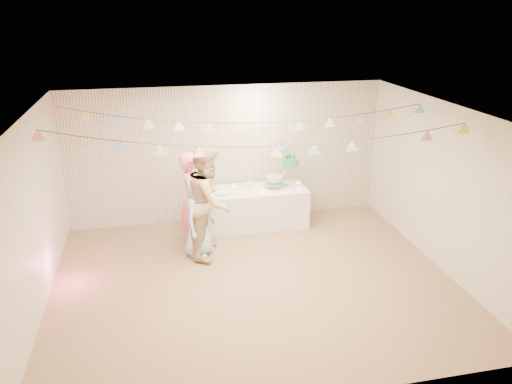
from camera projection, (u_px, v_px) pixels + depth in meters
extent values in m
plane|color=brown|center=(254.00, 281.00, 7.61)|extent=(6.00, 6.00, 0.00)
plane|color=white|center=(254.00, 113.00, 6.69)|extent=(6.00, 6.00, 0.00)
plane|color=silver|center=(227.00, 154.00, 9.44)|extent=(6.00, 6.00, 0.00)
plane|color=silver|center=(307.00, 296.00, 4.87)|extent=(6.00, 6.00, 0.00)
plane|color=silver|center=(31.00, 220.00, 6.56)|extent=(5.00, 5.00, 0.00)
plane|color=silver|center=(443.00, 187.00, 7.74)|extent=(5.00, 5.00, 0.00)
cube|color=silver|center=(254.00, 207.00, 9.41)|extent=(1.96, 0.79, 0.74)
cylinder|color=white|center=(221.00, 191.00, 9.11)|extent=(0.35, 0.35, 0.02)
imported|color=#EB7B7F|center=(193.00, 200.00, 8.48)|extent=(0.57, 0.71, 1.69)
imported|color=tan|center=(209.00, 201.00, 8.15)|extent=(0.94, 1.08, 1.89)
imported|color=#9BC3DC|center=(199.00, 215.00, 8.22)|extent=(0.77, 0.83, 1.43)
cylinder|color=#FFD88C|center=(212.00, 195.00, 8.98)|extent=(0.04, 0.04, 0.03)
cylinder|color=#FFD88C|center=(234.00, 187.00, 9.37)|extent=(0.04, 0.04, 0.03)
cylinder|color=#FFD88C|center=(262.00, 192.00, 9.09)|extent=(0.04, 0.04, 0.03)
cylinder|color=#FFD88C|center=(269.00, 183.00, 9.55)|extent=(0.04, 0.04, 0.03)
cylinder|color=#FFD88C|center=(299.00, 189.00, 9.27)|extent=(0.04, 0.04, 0.03)
cylinder|color=#FFD88C|center=(298.00, 182.00, 9.59)|extent=(0.04, 0.04, 0.03)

